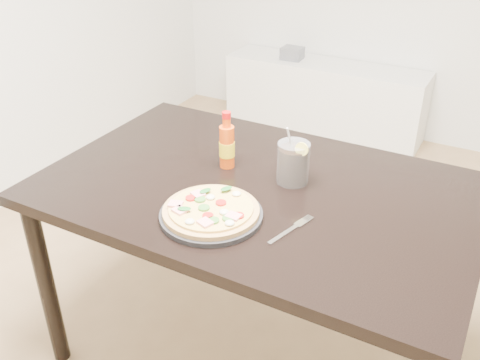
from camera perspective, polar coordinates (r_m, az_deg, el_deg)
The scene contains 8 objects.
dining_table at distance 1.78m, azimuth 1.85°, elevation -2.87°, with size 1.40×0.90×0.75m.
plate at distance 1.58m, azimuth -3.09°, elevation -3.76°, with size 0.31×0.31×0.02m, color black.
pizza at distance 1.57m, azimuth -3.13°, elevation -3.20°, with size 0.28×0.28×0.03m.
hot_sauce_bottle at distance 1.82m, azimuth -1.41°, elevation 3.71°, with size 0.07×0.07×0.20m.
cola_cup at distance 1.74m, azimuth 5.69°, elevation 1.74°, with size 0.11×0.11×0.20m.
fork at distance 1.53m, azimuth 5.58°, elevation -5.20°, with size 0.07×0.19×0.00m.
media_console at distance 3.89m, azimuth 8.91°, elevation 8.65°, with size 1.40×0.34×0.50m, color white.
cd_stack at distance 3.86m, azimuth 5.59°, elevation 13.30°, with size 0.14×0.12×0.08m.
Camera 1 is at (0.40, -1.36, 1.63)m, focal length 40.00 mm.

